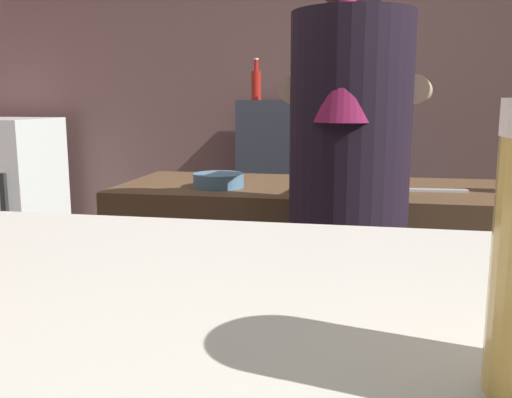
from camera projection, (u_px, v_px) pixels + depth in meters
The scene contains 9 objects.
wall_back at pixel (333, 78), 3.47m from camera, with size 5.20×0.10×2.70m, color brown.
prep_counter at pixel (399, 307), 2.10m from camera, with size 2.10×0.60×0.91m, color brown.
back_shelf at pixel (308, 203), 3.35m from camera, with size 0.81×0.36×1.22m, color #333844.
mini_fridge at pixel (3, 206), 3.55m from camera, with size 0.62×0.58×1.11m.
bartender at pixel (348, 189), 1.60m from camera, with size 0.46×0.53×1.68m.
mixing_bowl at pixel (219, 180), 2.04m from camera, with size 0.18×0.18×0.05m, color teal.
chefs_knife at pixel (432, 190), 1.95m from camera, with size 0.24×0.03×0.01m, color silver.
bottle_vinegar at pixel (256, 84), 3.28m from camera, with size 0.06×0.06×0.24m.
bottle_hot_sauce at pixel (294, 84), 3.15m from camera, with size 0.06×0.06×0.22m.
Camera 1 is at (0.20, -1.37, 1.22)m, focal length 39.26 mm.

